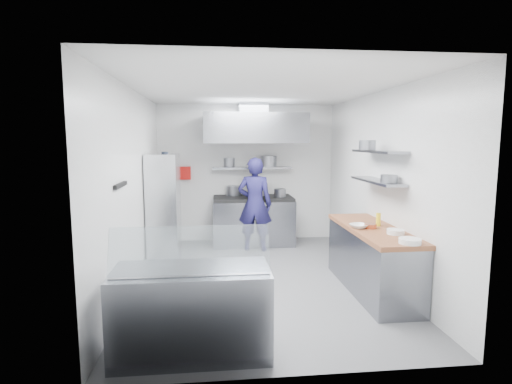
{
  "coord_description": "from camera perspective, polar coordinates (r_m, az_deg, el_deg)",
  "views": [
    {
      "loc": [
        -0.67,
        -5.74,
        2.07
      ],
      "look_at": [
        0.0,
        0.6,
        1.25
      ],
      "focal_mm": 28.0,
      "sensor_mm": 36.0,
      "label": 1
    }
  ],
  "objects": [
    {
      "name": "plate_stack_b",
      "position": [
        5.36,
        19.31,
        -5.38
      ],
      "size": [
        0.22,
        0.22,
        0.06
      ],
      "primitive_type": "cylinder",
      "color": "white",
      "rests_on": "prep_counter_top"
    },
    {
      "name": "shelf_pot_b",
      "position": [
        8.25,
        1.82,
        4.41
      ],
      "size": [
        0.33,
        0.33,
        0.22
      ],
      "primitive_type": "cylinder",
      "color": "slate",
      "rests_on": "over_range_shelf"
    },
    {
      "name": "wall_shelf_lower",
      "position": [
        5.94,
        16.9,
        1.5
      ],
      "size": [
        0.3,
        1.3,
        0.04
      ],
      "primitive_type": "cube",
      "color": "gray",
      "rests_on": "wall_right"
    },
    {
      "name": "wall_right",
      "position": [
        6.29,
        17.15,
        0.88
      ],
      "size": [
        2.8,
        5.0,
        0.02
      ],
      "primitive_type": "cube",
      "rotation": [
        1.57,
        0.0,
        -1.57
      ],
      "color": "white",
      "rests_on": "floor"
    },
    {
      "name": "shelf_pot_d",
      "position": [
        5.96,
        15.61,
        6.48
      ],
      "size": [
        0.24,
        0.24,
        0.14
      ],
      "primitive_type": "cylinder",
      "color": "slate",
      "rests_on": "wall_shelf_upper"
    },
    {
      "name": "wall_left",
      "position": [
        5.89,
        -17.05,
        0.47
      ],
      "size": [
        2.8,
        5.0,
        0.02
      ],
      "primitive_type": "cube",
      "rotation": [
        1.57,
        0.0,
        1.57
      ],
      "color": "white",
      "rests_on": "floor"
    },
    {
      "name": "prep_counter_top",
      "position": [
        5.7,
        16.35,
        -5.13
      ],
      "size": [
        0.65,
        2.04,
        0.06
      ],
      "primitive_type": "cube",
      "color": "#9A5B34",
      "rests_on": "prep_counter_base"
    },
    {
      "name": "knife_strip",
      "position": [
        4.99,
        -18.78,
        0.95
      ],
      "size": [
        0.04,
        0.55,
        0.05
      ],
      "primitive_type": "cube",
      "color": "black",
      "rests_on": "wall_left"
    },
    {
      "name": "red_firebox",
      "position": [
        8.23,
        -10.07,
        2.69
      ],
      "size": [
        0.22,
        0.1,
        0.26
      ],
      "primitive_type": "cube",
      "color": "red",
      "rests_on": "wall_back"
    },
    {
      "name": "rack_jar",
      "position": [
        6.84,
        -12.87,
        4.89
      ],
      "size": [
        0.11,
        0.11,
        0.18
      ],
      "primitive_type": "cylinder",
      "color": "black",
      "rests_on": "wire_rack"
    },
    {
      "name": "squeeze_bottle",
      "position": [
        5.78,
        17.08,
        -3.78
      ],
      "size": [
        0.06,
        0.06,
        0.18
      ],
      "primitive_type": "cylinder",
      "color": "yellow",
      "rests_on": "prep_counter_top"
    },
    {
      "name": "copper_pan",
      "position": [
        5.61,
        16.02,
        -4.69
      ],
      "size": [
        0.17,
        0.17,
        0.06
      ],
      "primitive_type": "cylinder",
      "color": "#B85A34",
      "rests_on": "prep_counter_top"
    },
    {
      "name": "display_glass",
      "position": [
        3.76,
        -9.38,
        -8.21
      ],
      "size": [
        1.47,
        0.19,
        0.42
      ],
      "primitive_type": "cube",
      "rotation": [
        -0.38,
        0.0,
        0.0
      ],
      "color": "silver",
      "rests_on": "display_case"
    },
    {
      "name": "cooktop",
      "position": [
        7.96,
        -0.42,
        -0.9
      ],
      "size": [
        1.57,
        0.78,
        0.06
      ],
      "primitive_type": "cube",
      "color": "black",
      "rests_on": "gas_range"
    },
    {
      "name": "chef",
      "position": [
        7.5,
        -0.17,
        -1.77
      ],
      "size": [
        0.73,
        0.57,
        1.77
      ],
      "primitive_type": "imported",
      "rotation": [
        0.0,
        0.0,
        2.89
      ],
      "color": "#1B1848",
      "rests_on": "floor"
    },
    {
      "name": "wire_rack",
      "position": [
        7.04,
        -12.98,
        -2.22
      ],
      "size": [
        0.5,
        0.9,
        1.85
      ],
      "primitive_type": "cube",
      "color": "silver",
      "rests_on": "floor"
    },
    {
      "name": "stock_pot_right",
      "position": [
        7.96,
        3.45,
        -0.11
      ],
      "size": [
        0.24,
        0.24,
        0.16
      ],
      "primitive_type": "cylinder",
      "color": "slate",
      "rests_on": "cooktop"
    },
    {
      "name": "rack_bin_a",
      "position": [
        6.79,
        -13.22,
        -3.64
      ],
      "size": [
        0.16,
        0.2,
        0.18
      ],
      "primitive_type": "cube",
      "color": "white",
      "rests_on": "wire_rack"
    },
    {
      "name": "over_range_shelf",
      "position": [
        8.14,
        -0.59,
        3.46
      ],
      "size": [
        1.6,
        0.3,
        0.04
      ],
      "primitive_type": "cube",
      "color": "gray",
      "rests_on": "wall_back"
    },
    {
      "name": "rack_bin_b",
      "position": [
        7.22,
        -12.84,
        1.03
      ],
      "size": [
        0.14,
        0.18,
        0.16
      ],
      "primitive_type": "cube",
      "color": "yellow",
      "rests_on": "wire_rack"
    },
    {
      "name": "mixing_bowl",
      "position": [
        5.57,
        14.51,
        -4.73
      ],
      "size": [
        0.3,
        0.3,
        0.06
      ],
      "primitive_type": "imported",
      "rotation": [
        0.0,
        0.0,
        0.38
      ],
      "color": "white",
      "rests_on": "prep_counter_top"
    },
    {
      "name": "wall_front",
      "position": [
        3.38,
        5.56,
        -4.18
      ],
      "size": [
        3.6,
        2.8,
        0.02
      ],
      "primitive_type": "cube",
      "rotation": [
        -1.57,
        0.0,
        0.0
      ],
      "color": "white",
      "rests_on": "floor"
    },
    {
      "name": "shelf_pot_c",
      "position": [
        5.6,
        18.46,
        1.83
      ],
      "size": [
        0.22,
        0.22,
        0.1
      ],
      "primitive_type": "cylinder",
      "color": "slate",
      "rests_on": "wall_shelf_lower"
    },
    {
      "name": "floor",
      "position": [
        6.14,
        0.6,
        -12.38
      ],
      "size": [
        5.0,
        5.0,
        0.0
      ],
      "primitive_type": "plane",
      "color": "#535356",
      "rests_on": "ground"
    },
    {
      "name": "wall_shelf_upper",
      "position": [
        5.91,
        17.05,
        5.55
      ],
      "size": [
        0.3,
        1.3,
        0.04
      ],
      "primitive_type": "cube",
      "color": "gray",
      "rests_on": "wall_right"
    },
    {
      "name": "extractor_hood",
      "position": [
        7.71,
        -0.3,
        9.04
      ],
      "size": [
        1.9,
        1.15,
        0.55
      ],
      "primitive_type": "cube",
      "color": "gray",
      "rests_on": "wall_back"
    },
    {
      "name": "wall_back",
      "position": [
        8.3,
        -1.38,
        2.7
      ],
      "size": [
        3.6,
        2.8,
        0.02
      ],
      "primitive_type": "cube",
      "rotation": [
        1.57,
        0.0,
        0.0
      ],
      "color": "white",
      "rests_on": "floor"
    },
    {
      "name": "shelf_pot_a",
      "position": [
        8.34,
        -3.87,
        4.3
      ],
      "size": [
        0.28,
        0.28,
        0.18
      ],
      "primitive_type": "cylinder",
      "color": "slate",
      "rests_on": "over_range_shelf"
    },
    {
      "name": "gas_range",
      "position": [
        8.04,
        -0.42,
        -4.28
      ],
      "size": [
        1.6,
        0.8,
        0.9
      ],
      "primitive_type": "cube",
      "color": "gray",
      "rests_on": "floor"
    },
    {
      "name": "ceiling",
      "position": [
        5.83,
        0.64,
        14.52
      ],
      "size": [
        5.0,
        5.0,
        0.0
      ],
      "primitive_type": "plane",
      "rotation": [
        3.14,
        0.0,
        0.0
      ],
      "color": "silver",
      "rests_on": "wall_back"
    },
    {
      "name": "stock_pot_mid",
      "position": [
        8.18,
        0.62,
        0.39
      ],
      "size": [
        0.31,
        0.31,
        0.24
      ],
      "primitive_type": "cylinder",
      "color": "slate",
      "rests_on": "cooktop"
    },
    {
      "name": "plate_stack_a",
      "position": [
        4.93,
        21.14,
        -6.56
      ],
      "size": [
        0.25,
        0.25,
        0.06
      ],
      "primitive_type": "cylinder",
      "color": "white",
      "rests_on": "prep_counter_top"
    },
    {
      "name": "display_case",
      "position": [
        4.09,
        -9.09,
        -16.48
      ],
      "size": [
        1.5,
        0.7,
        0.85
      ],
      "primitive_type": "cube",
      "color": "gray",
      "rests_on": "floor"
    },
    {
      "name": "hood_duct",
      "position": [
        7.95,
        -0.47,
        11.73
      ],
      "size": [
        0.55,
        0.55,
        0.24
      ],
      "primitive_type": "cube",
      "color": "slate",
      "rests_on": "extractor_hood"
    },
    {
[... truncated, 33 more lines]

